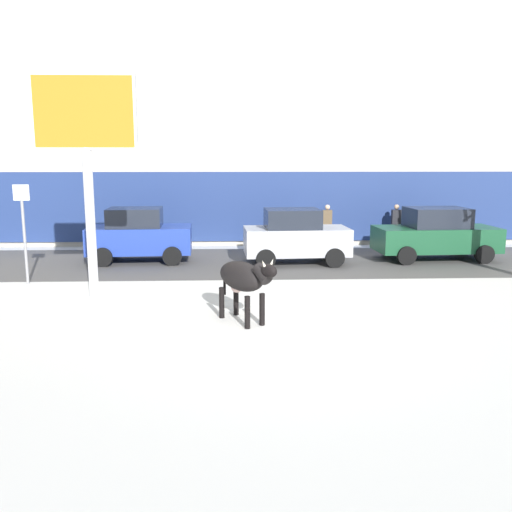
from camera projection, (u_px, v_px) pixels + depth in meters
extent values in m
plane|color=silver|center=(282.00, 337.00, 10.91)|extent=(120.00, 120.00, 0.00)
cube|color=#514F4C|center=(262.00, 262.00, 18.77)|extent=(60.00, 5.60, 0.01)
cube|color=#BCB29E|center=(255.00, 91.00, 24.17)|extent=(44.00, 6.00, 13.00)
cube|color=navy|center=(258.00, 207.00, 22.05)|extent=(43.12, 0.10, 2.80)
ellipsoid|color=black|center=(241.00, 276.00, 11.78)|extent=(1.29, 1.49, 0.64)
cylinder|color=black|center=(262.00, 309.00, 11.63)|extent=(0.12, 0.12, 0.70)
cylinder|color=black|center=(247.00, 312.00, 11.40)|extent=(0.12, 0.12, 0.70)
cylinder|color=black|center=(236.00, 300.00, 12.40)|extent=(0.12, 0.12, 0.70)
cylinder|color=black|center=(222.00, 303.00, 12.17)|extent=(0.12, 0.12, 0.70)
cylinder|color=black|center=(262.00, 274.00, 11.16)|extent=(0.48, 0.54, 0.44)
ellipsoid|color=black|center=(269.00, 271.00, 10.97)|extent=(0.45, 0.50, 0.28)
cone|color=beige|center=(272.00, 262.00, 11.03)|extent=(0.13, 0.11, 0.15)
cone|color=beige|center=(263.00, 263.00, 10.90)|extent=(0.13, 0.11, 0.15)
cylinder|color=black|center=(224.00, 282.00, 12.35)|extent=(0.06, 0.06, 0.60)
ellipsoid|color=beige|center=(237.00, 288.00, 11.97)|extent=(0.36, 0.37, 0.20)
cylinder|color=silver|center=(91.00, 224.00, 13.70)|extent=(0.24, 0.24, 3.80)
cube|color=silver|center=(84.00, 112.00, 13.21)|extent=(2.52, 0.20, 1.82)
cube|color=orange|center=(84.00, 112.00, 13.18)|extent=(2.40, 0.16, 1.70)
cube|color=#233D9E|center=(140.00, 239.00, 18.79)|extent=(3.58, 1.88, 0.90)
cube|color=#1E232D|center=(135.00, 217.00, 18.63)|extent=(1.87, 1.59, 0.64)
cylinder|color=black|center=(175.00, 248.00, 19.80)|extent=(0.65, 0.25, 0.64)
cylinder|color=black|center=(172.00, 256.00, 18.13)|extent=(0.65, 0.25, 0.64)
cylinder|color=black|center=(112.00, 249.00, 19.60)|extent=(0.65, 0.25, 0.64)
cylinder|color=black|center=(103.00, 257.00, 17.93)|extent=(0.65, 0.25, 0.64)
cube|color=#B7BABF|center=(296.00, 241.00, 18.45)|extent=(3.58, 1.88, 0.90)
cube|color=#1E232D|center=(292.00, 218.00, 18.30)|extent=(1.87, 1.59, 0.64)
cylinder|color=black|center=(324.00, 249.00, 19.46)|extent=(0.65, 0.25, 0.64)
cylinder|color=black|center=(335.00, 258.00, 17.80)|extent=(0.65, 0.25, 0.64)
cylinder|color=black|center=(261.00, 250.00, 19.26)|extent=(0.65, 0.25, 0.64)
cylinder|color=black|center=(266.00, 259.00, 17.59)|extent=(0.65, 0.25, 0.64)
cube|color=#194C2D|center=(436.00, 239.00, 19.13)|extent=(4.29, 1.97, 0.84)
cube|color=#1E232D|center=(437.00, 217.00, 18.99)|extent=(2.08, 1.65, 0.68)
cylinder|color=black|center=(461.00, 246.00, 20.18)|extent=(0.65, 0.25, 0.64)
cylinder|color=black|center=(484.00, 254.00, 18.46)|extent=(0.65, 0.25, 0.64)
cylinder|color=black|center=(389.00, 247.00, 19.94)|extent=(0.65, 0.25, 0.64)
cylinder|color=black|center=(406.00, 256.00, 18.22)|extent=(0.65, 0.25, 0.64)
cylinder|color=#282833|center=(395.00, 237.00, 21.78)|extent=(0.24, 0.24, 0.88)
cube|color=#232328|center=(396.00, 218.00, 21.65)|extent=(0.36, 0.22, 0.64)
sphere|color=tan|center=(397.00, 207.00, 21.57)|extent=(0.20, 0.20, 0.20)
cylinder|color=#282833|center=(327.00, 237.00, 21.67)|extent=(0.24, 0.24, 0.88)
cube|color=brown|center=(327.00, 218.00, 21.54)|extent=(0.36, 0.22, 0.64)
sphere|color=beige|center=(327.00, 207.00, 21.46)|extent=(0.20, 0.20, 0.20)
cylinder|color=gray|center=(25.00, 242.00, 15.33)|extent=(0.08, 0.08, 2.40)
cube|color=silver|center=(21.00, 193.00, 15.08)|extent=(0.44, 0.04, 0.44)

